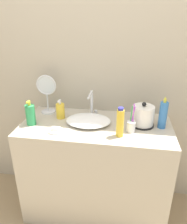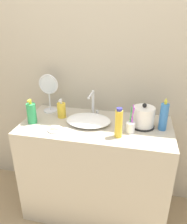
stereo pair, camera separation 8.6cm
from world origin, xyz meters
name	(u,v)px [view 2 (the right image)]	position (x,y,z in m)	size (l,w,h in m)	color
wall_back	(104,53)	(0.00, 0.56, 1.30)	(6.00, 0.04, 2.60)	#ADA38E
vanity_counter	(96,169)	(0.00, 0.27, 0.41)	(1.13, 0.54, 0.82)	#B7AD99
sink_basin	(88,120)	(-0.06, 0.28, 0.85)	(0.34, 0.26, 0.05)	white
faucet	(93,102)	(-0.06, 0.42, 0.94)	(0.06, 0.16, 0.21)	silver
electric_kettle	(143,118)	(0.34, 0.31, 0.89)	(0.17, 0.17, 0.18)	black
toothbrush_cup	(130,127)	(0.26, 0.20, 0.87)	(0.06, 0.06, 0.21)	silver
lotion_bottle	(62,110)	(-0.29, 0.34, 0.88)	(0.07, 0.07, 0.15)	gold
shampoo_bottle	(32,113)	(-0.48, 0.20, 0.90)	(0.07, 0.07, 0.19)	#2D9956
mouthwash_bottle	(164,117)	(0.48, 0.30, 0.92)	(0.06, 0.06, 0.24)	#3370B7
hand_cream_bottle	(119,123)	(0.18, 0.13, 0.92)	(0.05, 0.05, 0.21)	gold
soap_dish	(55,129)	(-0.26, 0.12, 0.83)	(0.11, 0.11, 0.03)	white
vanity_mirror	(49,91)	(-0.43, 0.43, 1.00)	(0.17, 0.12, 0.32)	silver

